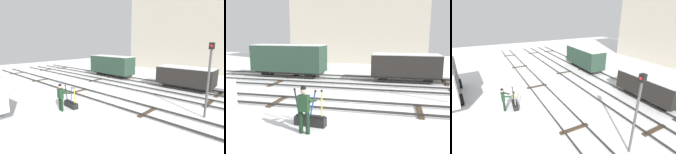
# 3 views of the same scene
# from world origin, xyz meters

# --- Properties ---
(ground_plane) EXTENTS (60.00, 60.00, 0.00)m
(ground_plane) POSITION_xyz_m (0.00, 0.00, 0.00)
(ground_plane) COLOR white
(track_main_line) EXTENTS (44.00, 1.94, 0.18)m
(track_main_line) POSITION_xyz_m (0.00, 0.00, 0.11)
(track_main_line) COLOR #2D2B28
(track_main_line) RESTS_ON ground_plane
(track_siding_near) EXTENTS (44.00, 1.94, 0.18)m
(track_siding_near) POSITION_xyz_m (0.00, 4.22, 0.11)
(track_siding_near) COLOR #2D2B28
(track_siding_near) RESTS_ON ground_plane
(track_siding_far) EXTENTS (44.00, 1.94, 0.18)m
(track_siding_far) POSITION_xyz_m (0.00, 7.25, 0.11)
(track_siding_far) COLOR #2D2B28
(track_siding_far) RESTS_ON ground_plane
(switch_lever_frame) EXTENTS (1.31, 0.44, 1.45)m
(switch_lever_frame) POSITION_xyz_m (-0.75, -2.65, 0.25)
(switch_lever_frame) COLOR black
(switch_lever_frame) RESTS_ON ground_plane
(rail_worker) EXTENTS (0.57, 0.67, 1.75)m
(rail_worker) POSITION_xyz_m (-0.69, -3.39, 0.98)
(rail_worker) COLOR black
(rail_worker) RESTS_ON ground_plane
(signal_post) EXTENTS (0.24, 0.32, 4.25)m
(signal_post) POSITION_xyz_m (6.29, 1.60, 2.57)
(signal_post) COLOR #4C4C4C
(signal_post) RESTS_ON ground_plane
(freight_car_back_track) EXTENTS (6.03, 2.17, 2.63)m
(freight_car_back_track) POSITION_xyz_m (-6.18, 7.25, 1.50)
(freight_car_back_track) COLOR #2D2B28
(freight_car_back_track) RESTS_ON ground_plane
(freight_car_mid_siding) EXTENTS (4.86, 2.25, 2.06)m
(freight_car_mid_siding) POSITION_xyz_m (3.06, 7.25, 1.21)
(freight_car_mid_siding) COLOR #2D2B28
(freight_car_mid_siding) RESTS_ON ground_plane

